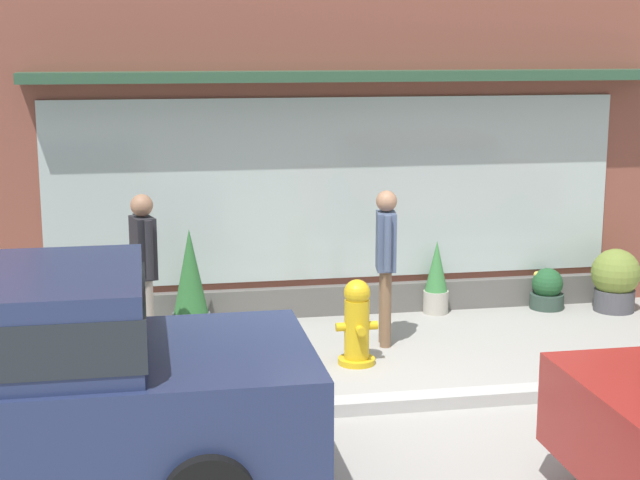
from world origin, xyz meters
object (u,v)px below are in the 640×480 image
at_px(pedestrian_passerby, 144,261).
at_px(potted_plant_near_hydrant, 436,279).
at_px(potted_plant_trailing_edge, 615,279).
at_px(potted_plant_by_entrance, 190,283).
at_px(fire_hydrant, 357,323).
at_px(potted_plant_doorstep, 547,290).
at_px(pedestrian_with_handbag, 386,255).

relative_size(pedestrian_passerby, potted_plant_near_hydrant, 1.93).
height_order(potted_plant_trailing_edge, potted_plant_by_entrance, potted_plant_by_entrance).
xyz_separation_m(pedestrian_passerby, potted_plant_trailing_edge, (5.69, 0.77, -0.63)).
relative_size(fire_hydrant, pedestrian_passerby, 0.51).
bearing_deg(potted_plant_near_hydrant, pedestrian_passerby, -162.97).
height_order(pedestrian_passerby, potted_plant_doorstep, pedestrian_passerby).
height_order(pedestrian_with_handbag, potted_plant_doorstep, pedestrian_with_handbag).
xyz_separation_m(potted_plant_near_hydrant, potted_plant_doorstep, (1.42, -0.05, -0.19)).
relative_size(pedestrian_with_handbag, pedestrian_passerby, 0.98).
xyz_separation_m(pedestrian_passerby, potted_plant_near_hydrant, (3.50, 1.07, -0.60)).
xyz_separation_m(pedestrian_with_handbag, pedestrian_passerby, (-2.58, 0.02, 0.03)).
relative_size(fire_hydrant, potted_plant_by_entrance, 0.74).
distance_m(potted_plant_near_hydrant, potted_plant_doorstep, 1.44).
height_order(fire_hydrant, pedestrian_passerby, pedestrian_passerby).
distance_m(potted_plant_trailing_edge, potted_plant_near_hydrant, 2.21).
bearing_deg(fire_hydrant, pedestrian_passerby, 163.57).
xyz_separation_m(fire_hydrant, pedestrian_with_handbag, (0.45, 0.60, 0.57)).
distance_m(pedestrian_passerby, potted_plant_by_entrance, 1.04).
bearing_deg(potted_plant_near_hydrant, potted_plant_doorstep, -2.03).
bearing_deg(fire_hydrant, potted_plant_near_hydrant, 51.05).
xyz_separation_m(potted_plant_trailing_edge, potted_plant_doorstep, (-0.77, 0.25, -0.16)).
relative_size(potted_plant_near_hydrant, potted_plant_by_entrance, 0.75).
relative_size(potted_plant_trailing_edge, potted_plant_doorstep, 1.52).
bearing_deg(potted_plant_by_entrance, potted_plant_doorstep, 3.09).
xyz_separation_m(fire_hydrant, potted_plant_near_hydrant, (1.37, 1.70, -0.01)).
bearing_deg(pedestrian_passerby, potted_plant_trailing_edge, 81.83).
xyz_separation_m(fire_hydrant, potted_plant_trailing_edge, (3.57, 1.39, -0.03)).
distance_m(pedestrian_passerby, potted_plant_near_hydrant, 3.71).
distance_m(fire_hydrant, potted_plant_by_entrance, 2.15).
height_order(potted_plant_doorstep, potted_plant_by_entrance, potted_plant_by_entrance).
relative_size(pedestrian_with_handbag, potted_plant_near_hydrant, 1.90).
xyz_separation_m(pedestrian_passerby, potted_plant_doorstep, (4.92, 1.02, -0.79)).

